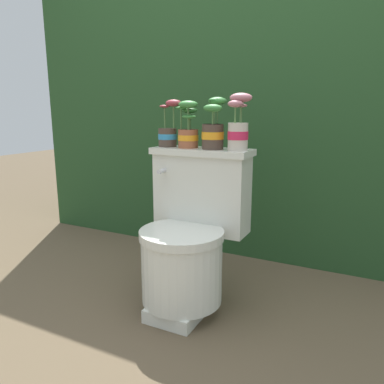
{
  "coord_description": "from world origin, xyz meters",
  "views": [
    {
      "loc": [
        0.69,
        -1.31,
        0.9
      ],
      "look_at": [
        -0.04,
        0.15,
        0.54
      ],
      "focal_mm": 35.0,
      "sensor_mm": 36.0,
      "label": 1
    }
  ],
  "objects_px": {
    "potted_plant_midleft": "(188,130)",
    "potted_plant_midright": "(238,127)",
    "toilet": "(189,239)",
    "potted_plant_left": "(168,132)",
    "potted_plant_middle": "(213,129)"
  },
  "relations": [
    {
      "from": "potted_plant_left",
      "to": "potted_plant_midright",
      "type": "bearing_deg",
      "value": -2.86
    },
    {
      "from": "toilet",
      "to": "potted_plant_midright",
      "type": "xyz_separation_m",
      "value": [
        0.18,
        0.11,
        0.5
      ]
    },
    {
      "from": "potted_plant_left",
      "to": "potted_plant_midright",
      "type": "height_order",
      "value": "potted_plant_midright"
    },
    {
      "from": "toilet",
      "to": "potted_plant_left",
      "type": "height_order",
      "value": "potted_plant_left"
    },
    {
      "from": "potted_plant_midleft",
      "to": "potted_plant_midright",
      "type": "relative_size",
      "value": 0.88
    },
    {
      "from": "toilet",
      "to": "potted_plant_middle",
      "type": "bearing_deg",
      "value": 62.65
    },
    {
      "from": "potted_plant_midleft",
      "to": "potted_plant_midright",
      "type": "height_order",
      "value": "potted_plant_midright"
    },
    {
      "from": "toilet",
      "to": "potted_plant_left",
      "type": "xyz_separation_m",
      "value": [
        -0.18,
        0.13,
        0.47
      ]
    },
    {
      "from": "potted_plant_middle",
      "to": "potted_plant_midright",
      "type": "height_order",
      "value": "potted_plant_midright"
    },
    {
      "from": "toilet",
      "to": "potted_plant_left",
      "type": "relative_size",
      "value": 3.29
    },
    {
      "from": "potted_plant_midright",
      "to": "potted_plant_middle",
      "type": "bearing_deg",
      "value": 175.31
    },
    {
      "from": "toilet",
      "to": "potted_plant_left",
      "type": "bearing_deg",
      "value": 144.69
    },
    {
      "from": "potted_plant_left",
      "to": "toilet",
      "type": "bearing_deg",
      "value": -35.31
    },
    {
      "from": "potted_plant_middle",
      "to": "potted_plant_midright",
      "type": "xyz_separation_m",
      "value": [
        0.12,
        -0.01,
        0.01
      ]
    },
    {
      "from": "potted_plant_left",
      "to": "potted_plant_midleft",
      "type": "distance_m",
      "value": 0.11
    }
  ]
}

